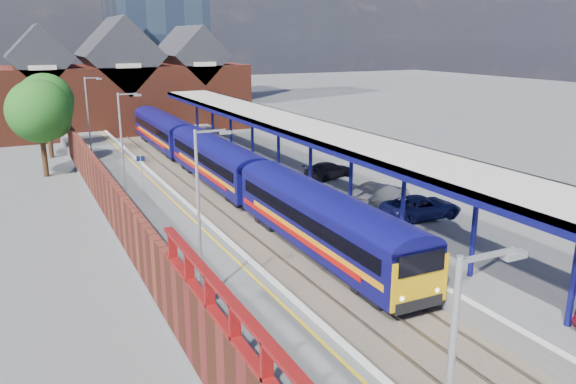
# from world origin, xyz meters

# --- Properties ---
(ground) EXTENTS (240.00, 240.00, 0.00)m
(ground) POSITION_xyz_m (0.00, 30.00, 0.00)
(ground) COLOR #5B5B5E
(ground) RESTS_ON ground
(ballast_bed) EXTENTS (6.00, 76.00, 0.06)m
(ballast_bed) POSITION_xyz_m (0.00, 20.00, 0.03)
(ballast_bed) COLOR #473D33
(ballast_bed) RESTS_ON ground
(rails) EXTENTS (4.51, 76.00, 0.14)m
(rails) POSITION_xyz_m (0.00, 20.00, 0.12)
(rails) COLOR slate
(rails) RESTS_ON ground
(left_platform) EXTENTS (5.00, 76.00, 1.00)m
(left_platform) POSITION_xyz_m (-5.50, 20.00, 0.50)
(left_platform) COLOR #565659
(left_platform) RESTS_ON ground
(right_platform) EXTENTS (6.00, 76.00, 1.00)m
(right_platform) POSITION_xyz_m (6.00, 20.00, 0.50)
(right_platform) COLOR #565659
(right_platform) RESTS_ON ground
(coping_left) EXTENTS (0.30, 76.00, 0.05)m
(coping_left) POSITION_xyz_m (-3.15, 20.00, 1.02)
(coping_left) COLOR silver
(coping_left) RESTS_ON left_platform
(coping_right) EXTENTS (0.30, 76.00, 0.05)m
(coping_right) POSITION_xyz_m (3.15, 20.00, 1.02)
(coping_right) COLOR silver
(coping_right) RESTS_ON right_platform
(yellow_line) EXTENTS (0.14, 76.00, 0.01)m
(yellow_line) POSITION_xyz_m (-3.75, 20.00, 1.01)
(yellow_line) COLOR yellow
(yellow_line) RESTS_ON left_platform
(train) EXTENTS (2.94, 65.92, 3.45)m
(train) POSITION_xyz_m (1.49, 35.03, 2.12)
(train) COLOR #0E0C56
(train) RESTS_ON ground
(canopy) EXTENTS (4.50, 52.00, 4.48)m
(canopy) POSITION_xyz_m (5.48, 21.95, 5.25)
(canopy) COLOR #0F0F5B
(canopy) RESTS_ON right_platform
(lamp_post_b) EXTENTS (1.48, 0.18, 7.00)m
(lamp_post_b) POSITION_xyz_m (-6.36, 6.00, 4.99)
(lamp_post_b) COLOR #A5A8AA
(lamp_post_b) RESTS_ON left_platform
(lamp_post_c) EXTENTS (1.48, 0.18, 7.00)m
(lamp_post_c) POSITION_xyz_m (-6.36, 22.00, 4.99)
(lamp_post_c) COLOR #A5A8AA
(lamp_post_c) RESTS_ON left_platform
(lamp_post_d) EXTENTS (1.48, 0.18, 7.00)m
(lamp_post_d) POSITION_xyz_m (-6.36, 38.00, 4.99)
(lamp_post_d) COLOR #A5A8AA
(lamp_post_d) RESTS_ON left_platform
(platform_sign) EXTENTS (0.55, 0.08, 2.50)m
(platform_sign) POSITION_xyz_m (-5.00, 24.00, 2.69)
(platform_sign) COLOR #A5A8AA
(platform_sign) RESTS_ON left_platform
(brick_wall) EXTENTS (0.35, 50.00, 3.86)m
(brick_wall) POSITION_xyz_m (-8.10, 13.54, 2.45)
(brick_wall) COLOR maroon
(brick_wall) RESTS_ON left_platform
(station_building) EXTENTS (30.00, 12.12, 13.78)m
(station_building) POSITION_xyz_m (0.00, 58.00, 5.45)
(station_building) COLOR maroon
(station_building) RESTS_ON ground
(tree_near) EXTENTS (5.20, 5.20, 8.10)m
(tree_near) POSITION_xyz_m (-10.35, 35.91, 5.35)
(tree_near) COLOR #382314
(tree_near) RESTS_ON ground
(tree_far) EXTENTS (5.20, 5.20, 8.10)m
(tree_far) POSITION_xyz_m (-9.35, 43.91, 5.35)
(tree_far) COLOR #382314
(tree_far) RESTS_ON ground
(parked_car_silver) EXTENTS (4.67, 2.79, 1.45)m
(parked_car_silver) POSITION_xyz_m (7.76, 13.90, 1.73)
(parked_car_silver) COLOR #9B9CA0
(parked_car_silver) RESTS_ON right_platform
(parked_car_dark) EXTENTS (4.55, 2.78, 1.23)m
(parked_car_dark) POSITION_xyz_m (8.50, 21.48, 1.62)
(parked_car_dark) COLOR black
(parked_car_dark) RESTS_ON right_platform
(parked_car_blue) EXTENTS (4.99, 2.59, 1.34)m
(parked_car_blue) POSITION_xyz_m (8.50, 10.66, 1.67)
(parked_car_blue) COLOR navy
(parked_car_blue) RESTS_ON right_platform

